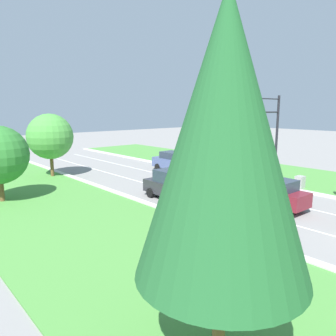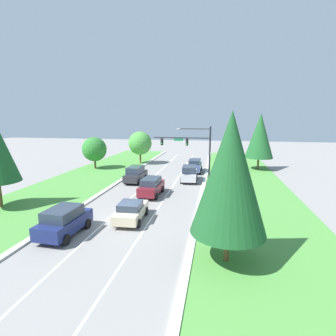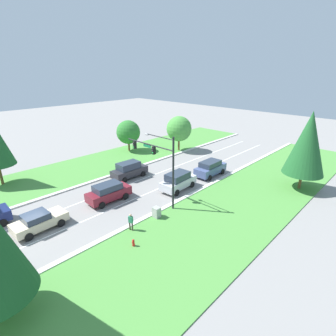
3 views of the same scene
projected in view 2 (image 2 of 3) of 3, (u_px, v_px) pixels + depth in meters
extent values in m
plane|color=gray|center=(127.00, 222.00, 21.67)|extent=(160.00, 160.00, 0.00)
cube|color=beige|center=(195.00, 226.00, 20.63)|extent=(0.50, 90.00, 0.15)
cube|color=beige|center=(65.00, 217.00, 22.67)|extent=(0.50, 90.00, 0.15)
cube|color=#4C8E3D|center=(265.00, 232.00, 19.69)|extent=(10.00, 90.00, 0.08)
cube|color=#4C8E3D|center=(12.00, 213.00, 23.62)|extent=(10.00, 90.00, 0.08)
cube|color=white|center=(106.00, 221.00, 21.99)|extent=(0.14, 81.00, 0.01)
cube|color=white|center=(148.00, 224.00, 21.34)|extent=(0.14, 81.00, 0.01)
cylinder|color=black|center=(210.00, 159.00, 30.71)|extent=(0.20, 0.20, 7.53)
cylinder|color=black|center=(181.00, 138.00, 30.85)|extent=(6.71, 0.12, 0.12)
cube|color=#147042|center=(179.00, 140.00, 30.96)|extent=(1.10, 0.04, 0.28)
cylinder|color=black|center=(194.00, 129.00, 30.38)|extent=(3.69, 0.09, 0.09)
ellipsoid|color=gray|center=(179.00, 129.00, 30.72)|extent=(0.56, 0.28, 0.20)
cube|color=black|center=(187.00, 142.00, 30.83)|extent=(0.28, 0.32, 0.80)
sphere|color=#2D2D2D|center=(187.00, 140.00, 30.62)|extent=(0.16, 0.16, 0.16)
sphere|color=#2D2D2D|center=(187.00, 142.00, 30.66)|extent=(0.16, 0.16, 0.16)
sphere|color=#23D647|center=(187.00, 144.00, 30.71)|extent=(0.16, 0.16, 0.16)
cube|color=black|center=(162.00, 142.00, 31.37)|extent=(0.28, 0.32, 0.80)
sphere|color=#2D2D2D|center=(162.00, 140.00, 31.16)|extent=(0.16, 0.16, 0.16)
sphere|color=#2D2D2D|center=(162.00, 142.00, 31.21)|extent=(0.16, 0.16, 0.16)
sphere|color=#23D647|center=(162.00, 144.00, 31.25)|extent=(0.16, 0.16, 0.16)
cube|color=silver|center=(189.00, 175.00, 35.53)|extent=(2.22, 4.87, 0.93)
cube|color=#283342|center=(189.00, 169.00, 35.25)|extent=(1.92, 2.96, 0.80)
cylinder|color=black|center=(196.00, 176.00, 36.94)|extent=(0.28, 0.76, 0.75)
cylinder|color=black|center=(183.00, 176.00, 37.18)|extent=(0.28, 0.76, 0.75)
cylinder|color=black|center=(196.00, 181.00, 34.05)|extent=(0.28, 0.76, 0.75)
cylinder|color=black|center=(181.00, 181.00, 34.30)|extent=(0.28, 0.76, 0.75)
cube|color=maroon|center=(151.00, 188.00, 29.05)|extent=(2.04, 4.82, 0.93)
cube|color=#283342|center=(151.00, 181.00, 28.78)|extent=(1.79, 2.91, 0.69)
cylinder|color=black|center=(163.00, 189.00, 30.36)|extent=(0.26, 0.74, 0.73)
cylinder|color=black|center=(147.00, 188.00, 30.75)|extent=(0.26, 0.74, 0.73)
cylinder|color=black|center=(156.00, 196.00, 27.53)|extent=(0.26, 0.74, 0.73)
cylinder|color=black|center=(139.00, 195.00, 27.92)|extent=(0.26, 0.74, 0.73)
cube|color=navy|center=(65.00, 224.00, 19.21)|extent=(2.30, 4.64, 0.96)
cube|color=#283342|center=(63.00, 213.00, 18.94)|extent=(2.01, 2.81, 0.75)
cylinder|color=black|center=(88.00, 224.00, 20.42)|extent=(0.27, 0.77, 0.76)
cylinder|color=black|center=(64.00, 221.00, 20.88)|extent=(0.27, 0.77, 0.76)
cylinder|color=black|center=(66.00, 240.00, 17.73)|extent=(0.27, 0.77, 0.76)
cylinder|color=black|center=(40.00, 237.00, 18.18)|extent=(0.27, 0.77, 0.76)
cube|color=#475684|center=(195.00, 167.00, 41.47)|extent=(1.99, 4.89, 0.99)
cube|color=#283342|center=(195.00, 162.00, 41.19)|extent=(1.78, 2.94, 0.68)
cylinder|color=black|center=(201.00, 168.00, 42.86)|extent=(0.25, 0.73, 0.73)
cylinder|color=black|center=(190.00, 168.00, 43.19)|extent=(0.25, 0.73, 0.73)
cylinder|color=black|center=(200.00, 172.00, 39.93)|extent=(0.25, 0.73, 0.73)
cylinder|color=black|center=(188.00, 171.00, 40.27)|extent=(0.25, 0.73, 0.73)
cube|color=beige|center=(131.00, 212.00, 21.97)|extent=(2.16, 4.64, 0.76)
cube|color=#283342|center=(130.00, 206.00, 21.58)|extent=(1.85, 2.13, 0.55)
cylinder|color=black|center=(146.00, 211.00, 23.29)|extent=(0.27, 0.71, 0.70)
cylinder|color=black|center=(125.00, 210.00, 23.55)|extent=(0.27, 0.71, 0.70)
cylinder|color=black|center=(138.00, 223.00, 20.54)|extent=(0.27, 0.71, 0.70)
cylinder|color=black|center=(115.00, 222.00, 20.80)|extent=(0.27, 0.71, 0.70)
cube|color=#28282D|center=(136.00, 176.00, 35.14)|extent=(2.03, 4.87, 0.91)
cube|color=#283342|center=(135.00, 170.00, 34.86)|extent=(1.78, 2.94, 0.86)
cylinder|color=black|center=(146.00, 177.00, 36.47)|extent=(0.26, 0.72, 0.71)
cylinder|color=black|center=(133.00, 176.00, 36.85)|extent=(0.26, 0.72, 0.71)
cylinder|color=black|center=(139.00, 182.00, 33.60)|extent=(0.26, 0.72, 0.71)
cylinder|color=black|center=(125.00, 181.00, 33.98)|extent=(0.26, 0.72, 0.71)
cube|color=#9E9E99|center=(208.00, 190.00, 29.08)|extent=(0.70, 0.60, 1.10)
cylinder|color=#42382D|center=(205.00, 200.00, 26.14)|extent=(0.14, 0.14, 0.84)
cylinder|color=#42382D|center=(208.00, 200.00, 26.17)|extent=(0.14, 0.14, 0.84)
cube|color=#287556|center=(207.00, 193.00, 26.02)|extent=(0.43, 0.33, 0.60)
sphere|color=tan|center=(207.00, 189.00, 25.94)|extent=(0.22, 0.22, 0.22)
cylinder|color=red|center=(226.00, 207.00, 24.60)|extent=(0.20, 0.20, 0.55)
sphere|color=red|center=(226.00, 203.00, 24.54)|extent=(0.18, 0.18, 0.18)
cylinder|color=red|center=(225.00, 206.00, 24.62)|extent=(0.10, 0.09, 0.09)
cylinder|color=red|center=(227.00, 207.00, 24.58)|extent=(0.10, 0.09, 0.09)
cylinder|color=brown|center=(258.00, 164.00, 43.32)|extent=(0.32, 0.32, 2.00)
cone|color=#1E5628|center=(260.00, 136.00, 42.45)|extent=(4.52, 4.52, 7.23)
cylinder|color=brown|center=(95.00, 164.00, 43.96)|extent=(0.32, 0.32, 1.83)
sphere|color=#2D752D|center=(94.00, 149.00, 43.50)|extent=(4.02, 4.02, 4.02)
cylinder|color=brown|center=(227.00, 247.00, 15.59)|extent=(0.32, 0.32, 1.90)
cone|color=#194C23|center=(230.00, 174.00, 14.74)|extent=(4.40, 4.40, 7.04)
cylinder|color=brown|center=(140.00, 158.00, 48.77)|extent=(0.32, 0.32, 2.27)
sphere|color=#47933D|center=(140.00, 143.00, 48.25)|extent=(4.27, 4.27, 4.27)
cylinder|color=brown|center=(0.00, 195.00, 24.90)|extent=(0.32, 0.32, 2.58)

